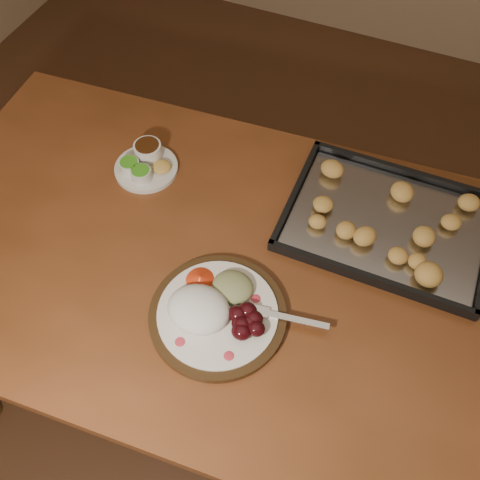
% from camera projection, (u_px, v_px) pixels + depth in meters
% --- Properties ---
extents(ground, '(4.00, 4.00, 0.00)m').
position_uv_depth(ground, '(261.00, 363.00, 1.89)').
color(ground, '#522C1C').
rests_on(ground, ground).
extents(dining_table, '(1.56, 1.00, 0.75)m').
position_uv_depth(dining_table, '(213.00, 277.00, 1.33)').
color(dining_table, brown).
rests_on(dining_table, ground).
extents(dinner_plate, '(0.38, 0.30, 0.07)m').
position_uv_depth(dinner_plate, '(216.00, 310.00, 1.15)').
color(dinner_plate, '#311E0D').
rests_on(dinner_plate, dining_table).
extents(condiment_saucer, '(0.17, 0.17, 0.06)m').
position_uv_depth(condiment_saucer, '(145.00, 163.00, 1.39)').
color(condiment_saucer, beige).
rests_on(condiment_saucer, dining_table).
extents(baking_tray, '(0.49, 0.36, 0.05)m').
position_uv_depth(baking_tray, '(387.00, 222.00, 1.29)').
color(baking_tray, black).
rests_on(baking_tray, dining_table).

